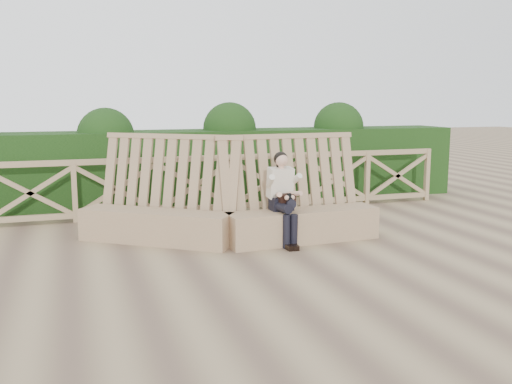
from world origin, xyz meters
name	(u,v)px	position (x,y,z in m)	size (l,w,h in m)	color
ground	(253,266)	(0.00, 0.00, 0.00)	(60.00, 60.00, 0.00)	brown
bench	(230,214)	(0.07, 1.40, 0.41)	(4.40, 2.02, 1.62)	#8D7150
woman	(283,194)	(0.79, 1.01, 0.75)	(0.38, 0.79, 1.36)	black
guardrail	(195,185)	(0.00, 3.50, 0.55)	(10.10, 0.09, 1.10)	#7F6549
hedge	(183,167)	(0.00, 4.70, 0.75)	(12.00, 1.20, 1.50)	black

